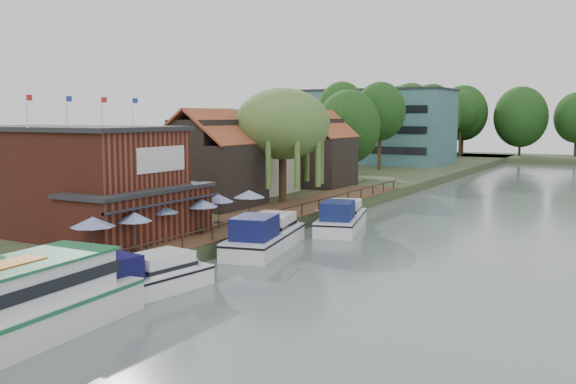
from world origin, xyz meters
The scene contains 26 objects.
ground centered at (0.00, 0.00, 0.00)m, with size 260.00×260.00×0.00m, color slate.
land_bank centered at (-30.00, 35.00, 0.50)m, with size 50.00×140.00×1.00m, color #384728.
quay_deck centered at (-8.00, 10.00, 1.05)m, with size 6.00×50.00×0.10m, color #47301E.
quay_rail centered at (-5.30, 10.50, 1.50)m, with size 0.20×49.00×1.00m, color black, non-canonical shape.
pub centered at (-14.00, -1.00, 4.65)m, with size 20.00×11.00×7.30m, color maroon, non-canonical shape.
hotel_block centered at (-22.00, 70.00, 7.15)m, with size 25.40×12.40×12.30m, color #38666B, non-canonical shape.
cottage_a centered at (-15.00, 14.00, 5.25)m, with size 8.60×7.60×8.50m, color black, non-canonical shape.
cottage_b centered at (-18.00, 24.00, 5.25)m, with size 9.60×8.60×8.50m, color beige, non-canonical shape.
cottage_c centered at (-14.00, 33.00, 5.25)m, with size 7.60×7.60×8.50m, color black, non-canonical shape.
willow centered at (-10.50, 19.00, 6.21)m, with size 8.60×8.60×10.43m, color #476B2D, non-canonical shape.
umbrella_0 centered at (-7.78, -6.55, 2.29)m, with size 2.46×2.46×2.38m, color navy, non-canonical shape.
umbrella_1 centered at (-7.04, -4.14, 2.29)m, with size 2.07×2.07×2.38m, color navy, non-canonical shape.
umbrella_2 centered at (-7.86, -0.86, 2.29)m, with size 2.24×2.24×2.38m, color #1A4291, non-canonical shape.
umbrella_3 centered at (-7.24, 2.44, 2.29)m, with size 2.28×2.28×2.38m, color navy, non-canonical shape.
umbrella_4 centered at (-7.70, 5.06, 2.29)m, with size 2.19×2.19×2.38m, color navy, non-canonical shape.
umbrella_5 centered at (-7.14, 8.14, 2.29)m, with size 2.39×2.39×2.38m, color navy, non-canonical shape.
cruiser_0 centered at (-3.37, -7.97, 1.15)m, with size 3.09×9.57×2.31m, color white, non-canonical shape.
cruiser_1 centered at (-3.62, 4.59, 1.30)m, with size 3.43×10.60×2.60m, color white, non-canonical shape.
cruiser_2 centered at (-2.38, 14.16, 1.24)m, with size 3.30×10.20×2.49m, color white, non-canonical shape.
swan centered at (-2.67, -10.92, 0.22)m, with size 0.44×0.44×0.44m, color white.
bank_tree_0 centered at (-14.05, 41.54, 6.56)m, with size 7.94×7.94×11.12m, color #143811, non-canonical shape.
bank_tree_1 centered at (-18.52, 49.32, 7.29)m, with size 6.50×6.50×12.58m, color #143811, non-canonical shape.
bank_tree_2 centered at (-15.92, 56.97, 7.41)m, with size 7.42×7.42×12.83m, color #143811, non-canonical shape.
bank_tree_3 centered at (-18.72, 78.94, 7.85)m, with size 8.71×8.71×13.69m, color #143811, non-canonical shape.
bank_tree_4 centered at (-15.80, 85.34, 7.59)m, with size 8.85×8.85×13.18m, color #143811, non-canonical shape.
bank_tree_5 centered at (-13.77, 94.37, 7.42)m, with size 6.92×6.92×12.85m, color #143811, non-canonical shape.
Camera 1 is at (18.38, -31.38, 8.96)m, focal length 40.00 mm.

